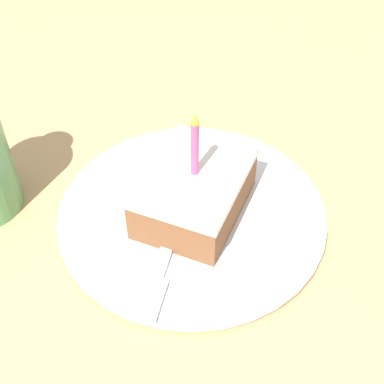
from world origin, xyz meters
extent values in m
cube|color=tan|center=(0.00, 0.00, -0.02)|extent=(2.40, 2.40, 0.04)
cylinder|color=silver|center=(-0.03, -0.02, 0.01)|extent=(0.27, 0.27, 0.01)
cylinder|color=silver|center=(-0.03, -0.02, 0.01)|extent=(0.28, 0.28, 0.01)
cube|color=brown|center=(-0.03, -0.02, 0.04)|extent=(0.09, 0.13, 0.04)
cube|color=silver|center=(-0.03, -0.02, 0.06)|extent=(0.09, 0.13, 0.01)
cylinder|color=#E04C8C|center=(-0.03, -0.02, 0.10)|extent=(0.01, 0.01, 0.06)
cone|color=yellow|center=(-0.03, -0.02, 0.13)|extent=(0.01, 0.01, 0.01)
cube|color=silver|center=(-0.02, 0.01, 0.02)|extent=(0.04, 0.15, 0.01)
cube|color=silver|center=(-0.03, 0.10, 0.02)|extent=(0.03, 0.05, 0.01)
camera|label=1|loc=(-0.17, 0.34, 0.43)|focal=50.00mm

